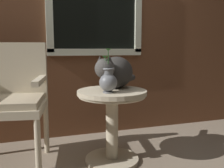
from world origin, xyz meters
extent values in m
cube|color=brown|center=(0.00, 0.88, 1.30)|extent=(4.00, 0.04, 2.60)
cube|color=beige|center=(0.22, 0.84, 0.89)|extent=(1.01, 0.03, 0.07)
cube|color=beige|center=(-0.25, 0.84, 1.34)|extent=(0.07, 0.03, 0.90)
cube|color=beige|center=(0.69, 0.84, 1.34)|extent=(0.07, 0.03, 0.90)
cube|color=black|center=(0.22, 0.85, 1.34)|extent=(0.92, 0.01, 0.88)
cylinder|color=beige|center=(0.17, 0.15, 0.01)|extent=(0.44, 0.44, 0.03)
cylinder|color=beige|center=(0.17, 0.15, 0.29)|extent=(0.10, 0.10, 0.53)
cylinder|color=beige|center=(0.17, 0.15, 0.58)|extent=(0.56, 0.56, 0.03)
torus|color=beige|center=(0.17, 0.15, 0.55)|extent=(0.54, 0.54, 0.02)
cylinder|color=beige|center=(-0.42, 0.03, 0.22)|extent=(0.04, 0.04, 0.44)
cylinder|color=beige|center=(-0.33, 0.49, 0.22)|extent=(0.04, 0.04, 0.44)
cube|color=beige|center=(-0.62, 0.31, 0.47)|extent=(0.62, 0.60, 0.06)
cube|color=#BBA98B|center=(-0.62, 0.31, 0.53)|extent=(0.57, 0.55, 0.05)
cube|color=beige|center=(-0.58, 0.53, 0.74)|extent=(0.54, 0.15, 0.47)
cube|color=beige|center=(-0.38, 0.26, 0.68)|extent=(0.13, 0.47, 0.04)
ellipsoid|color=#33302D|center=(0.24, 0.24, 0.73)|extent=(0.42, 0.42, 0.26)
sphere|color=#494643|center=(0.09, 0.10, 0.77)|extent=(0.15, 0.15, 0.15)
cone|color=#33302D|center=(0.06, 0.13, 0.84)|extent=(0.05, 0.05, 0.05)
cone|color=#33302D|center=(0.12, 0.07, 0.84)|extent=(0.05, 0.05, 0.05)
cylinder|color=#33302D|center=(0.39, 0.40, 0.65)|extent=(0.25, 0.25, 0.06)
cylinder|color=slate|center=(0.10, 0.04, 0.60)|extent=(0.08, 0.08, 0.01)
ellipsoid|color=slate|center=(0.10, 0.04, 0.67)|extent=(0.13, 0.13, 0.13)
cylinder|color=slate|center=(0.10, 0.04, 0.75)|extent=(0.07, 0.07, 0.05)
torus|color=slate|center=(0.10, 0.04, 0.77)|extent=(0.09, 0.09, 0.02)
cylinder|color=#387533|center=(0.09, 0.05, 0.82)|extent=(0.03, 0.02, 0.09)
cone|color=#387533|center=(0.08, 0.06, 0.86)|extent=(0.04, 0.04, 0.02)
cylinder|color=#387533|center=(0.10, 0.03, 0.84)|extent=(0.01, 0.04, 0.14)
cone|color=#387533|center=(0.09, 0.01, 0.92)|extent=(0.04, 0.04, 0.02)
camera|label=1|loc=(-0.44, -1.70, 0.92)|focal=39.75mm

